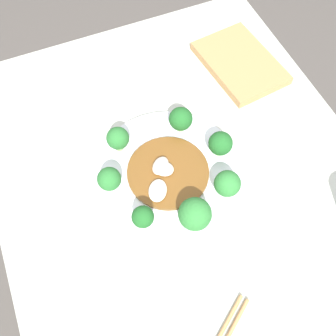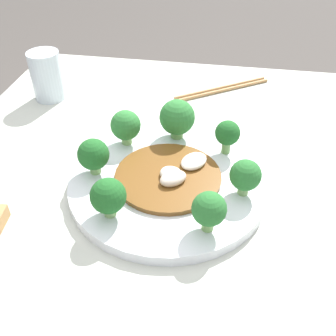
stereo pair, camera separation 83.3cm
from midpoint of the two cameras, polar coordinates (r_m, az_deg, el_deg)
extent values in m
cube|color=#B7BCAD|center=(0.95, -10.99, -45.41)|extent=(0.89, 0.73, 0.78)
cylinder|color=silver|center=(0.55, -13.92, -42.62)|extent=(0.30, 0.30, 0.02)
cylinder|color=#89B76B|center=(0.57, -20.13, -31.92)|extent=(0.02, 0.02, 0.02)
sphere|color=#2D7533|center=(0.55, -20.85, -30.91)|extent=(0.05, 0.05, 0.05)
cylinder|color=#7AAD5B|center=(0.52, -8.61, -53.98)|extent=(0.02, 0.02, 0.02)
sphere|color=#286B2D|center=(0.50, -9.11, -54.12)|extent=(0.05, 0.05, 0.05)
cylinder|color=#70A356|center=(0.54, -0.44, -36.12)|extent=(0.01, 0.01, 0.02)
sphere|color=#1E5B23|center=(0.51, -0.46, -35.35)|extent=(0.04, 0.04, 0.04)
cylinder|color=#89B76B|center=(0.52, 1.63, -46.75)|extent=(0.02, 0.02, 0.02)
sphere|color=#286B2D|center=(0.50, 1.71, -46.52)|extent=(0.04, 0.04, 0.04)
cylinder|color=#70A356|center=(0.56, -9.92, -31.34)|extent=(0.02, 0.02, 0.02)
sphere|color=#2D7533|center=(0.53, -10.35, -30.16)|extent=(0.06, 0.06, 0.06)
cylinder|color=#89B76B|center=(0.57, -27.80, -38.16)|extent=(0.02, 0.02, 0.01)
sphere|color=#1E5B23|center=(0.54, -28.83, -37.41)|extent=(0.05, 0.05, 0.05)
cylinder|color=#89B76B|center=(0.55, -28.38, -47.83)|extent=(0.02, 0.02, 0.01)
sphere|color=#1E5B23|center=(0.52, -29.66, -47.49)|extent=(0.05, 0.05, 0.05)
cylinder|color=brown|center=(0.54, -14.19, -42.41)|extent=(0.16, 0.16, 0.01)
ellipsoid|color=beige|center=(0.53, -13.76, -44.01)|extent=(0.05, 0.05, 0.02)
ellipsoid|color=silver|center=(0.53, -8.19, -40.00)|extent=(0.06, 0.05, 0.02)
ellipsoid|color=silver|center=(0.53, -13.76, -43.05)|extent=(0.05, 0.05, 0.02)
cylinder|color=silver|center=(0.70, -30.22, -13.65)|extent=(0.06, 0.06, 0.10)
cylinder|color=#AD7F4C|center=(0.67, 1.48, -15.39)|extent=(0.13, 0.19, 0.01)
cylinder|color=#AD7F4C|center=(0.66, 1.96, -16.15)|extent=(0.13, 0.19, 0.01)
camera|label=1|loc=(0.42, 25.62, 57.26)|focal=42.00mm
camera|label=2|loc=(0.42, -154.38, -57.26)|focal=42.00mm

